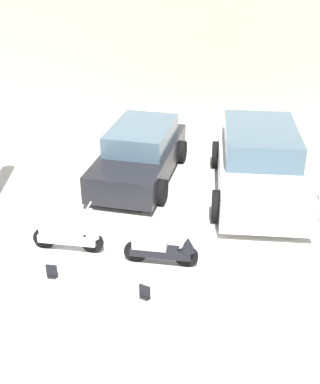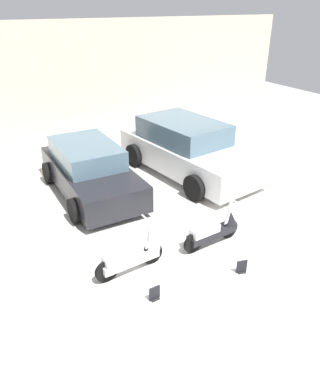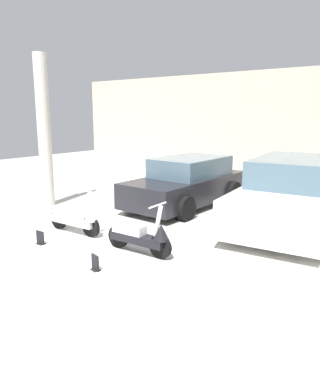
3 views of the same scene
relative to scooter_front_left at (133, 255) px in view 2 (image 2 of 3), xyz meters
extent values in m
plane|color=silver|center=(1.10, -0.68, -0.34)|extent=(28.00, 28.00, 0.00)
cube|color=beige|center=(1.10, 8.36, 1.63)|extent=(19.60, 0.12, 3.94)
cylinder|color=black|center=(0.41, 0.03, -0.13)|extent=(0.43, 0.11, 0.43)
cylinder|color=black|center=(-0.54, -0.04, -0.13)|extent=(0.43, 0.11, 0.43)
cube|color=silver|center=(-0.06, 0.00, -0.07)|extent=(1.14, 0.34, 0.15)
cube|color=white|center=(-0.26, -0.02, 0.08)|extent=(0.64, 0.30, 0.17)
cylinder|color=white|center=(0.36, 0.03, 0.30)|extent=(0.20, 0.09, 0.61)
cylinder|color=white|center=(0.36, 0.03, 0.61)|extent=(0.07, 0.50, 0.03)
cone|color=silver|center=(0.43, 0.03, 0.14)|extent=(0.31, 0.31, 0.28)
cylinder|color=black|center=(2.23, 0.00, -0.13)|extent=(0.43, 0.10, 0.43)
cylinder|color=black|center=(1.28, -0.07, -0.13)|extent=(0.43, 0.10, 0.43)
cube|color=black|center=(1.76, -0.03, -0.08)|extent=(1.13, 0.34, 0.15)
cube|color=white|center=(1.56, -0.05, 0.08)|extent=(0.64, 0.29, 0.17)
cylinder|color=white|center=(2.18, 0.00, 0.30)|extent=(0.20, 0.09, 0.60)
cylinder|color=white|center=(2.18, 0.00, 0.60)|extent=(0.06, 0.49, 0.03)
cone|color=black|center=(2.24, 0.00, 0.14)|extent=(0.30, 0.30, 0.28)
cube|color=black|center=(0.43, 3.36, 0.13)|extent=(1.59, 3.80, 0.63)
cube|color=slate|center=(0.43, 3.59, 0.70)|extent=(1.40, 2.13, 0.50)
cylinder|color=black|center=(1.25, 2.18, -0.05)|extent=(0.20, 0.58, 0.58)
cylinder|color=black|center=(-0.39, 2.19, -0.05)|extent=(0.20, 0.58, 0.58)
cylinder|color=black|center=(1.26, 4.54, -0.05)|extent=(0.20, 0.58, 0.58)
cylinder|color=black|center=(-0.38, 4.54, -0.05)|extent=(0.20, 0.58, 0.58)
cube|color=white|center=(3.32, 3.24, 0.21)|extent=(2.41, 4.61, 0.73)
cube|color=slate|center=(3.28, 3.50, 0.87)|extent=(1.93, 2.66, 0.58)
cylinder|color=black|center=(4.44, 2.01, -0.01)|extent=(0.32, 0.70, 0.67)
cylinder|color=black|center=(2.56, 1.76, -0.01)|extent=(0.32, 0.70, 0.67)
cylinder|color=black|center=(4.08, 4.72, -0.01)|extent=(0.32, 0.70, 0.67)
cylinder|color=black|center=(2.19, 4.47, -0.01)|extent=(0.32, 0.70, 0.67)
cube|color=black|center=(-0.02, -0.86, -0.34)|extent=(0.17, 0.13, 0.01)
cube|color=black|center=(-0.02, -0.86, -0.21)|extent=(0.20, 0.04, 0.26)
cube|color=black|center=(1.72, -1.03, -0.34)|extent=(0.18, 0.16, 0.01)
cube|color=black|center=(1.72, -1.03, -0.21)|extent=(0.20, 0.08, 0.26)
camera|label=1|loc=(3.39, -7.05, 4.96)|focal=45.00mm
camera|label=2|loc=(-2.27, -5.07, 4.13)|focal=35.00mm
camera|label=3|loc=(6.00, -4.76, 2.13)|focal=35.00mm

